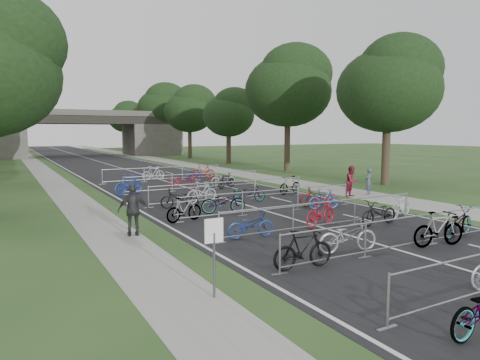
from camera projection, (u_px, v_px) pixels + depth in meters
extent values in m
cube|color=black|center=(100.00, 162.00, 53.73)|extent=(11.00, 140.00, 0.01)
cube|color=gray|center=(161.00, 160.00, 57.61)|extent=(3.00, 140.00, 0.01)
cube|color=gray|center=(34.00, 164.00, 50.09)|extent=(2.00, 140.00, 0.01)
cube|color=silver|center=(100.00, 162.00, 53.73)|extent=(0.12, 140.00, 0.00)
cube|color=#474440|center=(152.00, 140.00, 72.04)|extent=(8.00, 8.00, 5.00)
cube|color=black|center=(79.00, 120.00, 66.12)|extent=(30.00, 8.00, 1.20)
cube|color=#474440|center=(83.00, 113.00, 62.71)|extent=(30.00, 0.40, 0.90)
cube|color=#474440|center=(75.00, 114.00, 69.30)|extent=(30.00, 0.40, 0.90)
cylinder|color=#4C4C51|center=(214.00, 266.00, 9.58)|extent=(0.06, 0.06, 1.50)
cube|color=white|center=(214.00, 231.00, 9.49)|extent=(0.45, 0.04, 0.55)
cylinder|color=#33261C|center=(386.00, 153.00, 30.30)|extent=(0.56, 0.56, 4.48)
ellipsoid|color=black|center=(388.00, 90.00, 29.81)|extent=(7.17, 7.17, 5.88)
sphere|color=black|center=(401.00, 69.00, 29.51)|extent=(5.73, 5.73, 5.73)
sphere|color=black|center=(377.00, 104.00, 30.10)|extent=(4.66, 4.66, 4.66)
cylinder|color=#33261C|center=(287.00, 145.00, 40.67)|extent=(0.56, 0.56, 5.11)
ellipsoid|color=black|center=(288.00, 91.00, 40.11)|extent=(8.18, 8.18, 6.70)
sphere|color=black|center=(296.00, 73.00, 39.79)|extent=(6.54, 6.54, 6.54)
sphere|color=black|center=(280.00, 102.00, 40.42)|extent=(5.31, 5.31, 5.31)
cylinder|color=#33261C|center=(229.00, 147.00, 51.15)|extent=(0.56, 0.56, 3.85)
ellipsoid|color=black|center=(229.00, 116.00, 50.73)|extent=(6.16, 6.16, 5.05)
sphere|color=black|center=(235.00, 105.00, 50.45)|extent=(4.93, 4.93, 4.93)
sphere|color=black|center=(223.00, 122.00, 51.01)|extent=(4.00, 4.00, 4.00)
cylinder|color=#33261C|center=(190.00, 143.00, 61.52)|extent=(0.56, 0.56, 4.48)
ellipsoid|color=black|center=(190.00, 112.00, 61.03)|extent=(7.17, 7.17, 5.88)
sphere|color=black|center=(195.00, 102.00, 60.73)|extent=(5.73, 5.73, 5.73)
sphere|color=black|center=(185.00, 118.00, 61.33)|extent=(4.66, 4.66, 4.66)
cylinder|color=#33261C|center=(162.00, 139.00, 71.90)|extent=(0.56, 0.56, 5.11)
ellipsoid|color=black|center=(162.00, 109.00, 71.34)|extent=(8.18, 8.18, 6.70)
sphere|color=black|center=(166.00, 99.00, 71.01)|extent=(6.54, 6.54, 6.54)
sphere|color=black|center=(158.00, 115.00, 71.64)|extent=(5.31, 5.31, 5.31)
cylinder|color=#33261C|center=(142.00, 142.00, 82.37)|extent=(0.56, 0.56, 3.85)
ellipsoid|color=black|center=(141.00, 122.00, 81.95)|extent=(6.16, 6.16, 5.05)
sphere|color=black|center=(145.00, 115.00, 81.67)|extent=(4.93, 4.93, 4.93)
sphere|color=black|center=(138.00, 126.00, 82.23)|extent=(4.00, 4.00, 4.00)
cylinder|color=#33261C|center=(126.00, 139.00, 92.75)|extent=(0.56, 0.56, 4.48)
ellipsoid|color=black|center=(125.00, 119.00, 92.26)|extent=(7.17, 7.17, 5.88)
sphere|color=black|center=(129.00, 112.00, 91.96)|extent=(5.73, 5.73, 5.73)
sphere|color=black|center=(123.00, 123.00, 92.55)|extent=(4.66, 4.66, 4.66)
cylinder|color=#96999E|center=(388.00, 301.00, 8.07)|extent=(0.05, 0.05, 1.10)
cube|color=#96999E|center=(387.00, 328.00, 8.13)|extent=(0.50, 0.08, 0.03)
cylinder|color=#96999E|center=(401.00, 218.00, 13.37)|extent=(9.20, 0.04, 0.04)
cylinder|color=#96999E|center=(400.00, 245.00, 13.47)|extent=(9.20, 0.04, 0.04)
cylinder|color=#96999E|center=(280.00, 254.00, 11.19)|extent=(0.05, 0.05, 1.10)
cube|color=#96999E|center=(280.00, 274.00, 11.25)|extent=(0.50, 0.08, 0.03)
cylinder|color=#96999E|center=(365.00, 240.00, 12.68)|extent=(0.05, 0.05, 1.10)
cube|color=#96999E|center=(365.00, 257.00, 12.74)|extent=(0.50, 0.08, 0.03)
cylinder|color=#96999E|center=(433.00, 228.00, 14.17)|extent=(0.05, 0.05, 1.10)
cube|color=#96999E|center=(432.00, 244.00, 14.23)|extent=(0.50, 0.08, 0.03)
cylinder|color=#96999E|center=(325.00, 202.00, 16.49)|extent=(9.20, 0.04, 0.04)
cylinder|color=#96999E|center=(325.00, 224.00, 16.59)|extent=(9.20, 0.04, 0.04)
cylinder|color=#96999E|center=(219.00, 227.00, 14.32)|extent=(0.05, 0.05, 1.10)
cube|color=#96999E|center=(219.00, 243.00, 14.38)|extent=(0.50, 0.08, 0.03)
cylinder|color=#96999E|center=(293.00, 218.00, 15.80)|extent=(0.05, 0.05, 1.10)
cube|color=#96999E|center=(293.00, 233.00, 15.86)|extent=(0.50, 0.08, 0.03)
cylinder|color=#96999E|center=(355.00, 211.00, 17.29)|extent=(0.05, 0.05, 1.10)
cube|color=#96999E|center=(354.00, 224.00, 17.35)|extent=(0.50, 0.08, 0.03)
cylinder|color=#96999E|center=(406.00, 205.00, 18.78)|extent=(0.05, 0.05, 1.10)
cube|color=#96999E|center=(406.00, 217.00, 18.84)|extent=(0.50, 0.08, 0.03)
cylinder|color=#96999E|center=(271.00, 190.00, 19.79)|extent=(9.20, 0.04, 0.04)
cylinder|color=#96999E|center=(271.00, 209.00, 19.88)|extent=(9.20, 0.04, 0.04)
cylinder|color=#96999E|center=(178.00, 210.00, 17.61)|extent=(0.05, 0.05, 1.10)
cube|color=#96999E|center=(178.00, 222.00, 17.67)|extent=(0.50, 0.08, 0.03)
cylinder|color=#96999E|center=(242.00, 204.00, 19.10)|extent=(0.05, 0.05, 1.10)
cube|color=#96999E|center=(242.00, 215.00, 19.16)|extent=(0.50, 0.08, 0.03)
cylinder|color=#96999E|center=(298.00, 198.00, 20.59)|extent=(0.05, 0.05, 1.10)
cube|color=#96999E|center=(298.00, 209.00, 20.65)|extent=(0.50, 0.08, 0.03)
cylinder|color=#96999E|center=(346.00, 194.00, 22.07)|extent=(0.05, 0.05, 1.10)
cube|color=#96999E|center=(345.00, 204.00, 22.13)|extent=(0.50, 0.08, 0.03)
cylinder|color=#96999E|center=(231.00, 182.00, 23.26)|extent=(9.20, 0.04, 0.04)
cylinder|color=#96999E|center=(231.00, 197.00, 23.35)|extent=(9.20, 0.04, 0.04)
cylinder|color=#96999E|center=(149.00, 197.00, 21.08)|extent=(0.05, 0.05, 1.10)
cube|color=#96999E|center=(149.00, 208.00, 21.14)|extent=(0.50, 0.08, 0.03)
cylinder|color=#96999E|center=(205.00, 193.00, 22.57)|extent=(0.05, 0.05, 1.10)
cube|color=#96999E|center=(205.00, 203.00, 22.63)|extent=(0.50, 0.08, 0.03)
cylinder|color=#96999E|center=(255.00, 189.00, 24.06)|extent=(0.05, 0.05, 1.10)
cube|color=#96999E|center=(255.00, 198.00, 24.12)|extent=(0.50, 0.08, 0.03)
cylinder|color=#96999E|center=(299.00, 186.00, 25.54)|extent=(0.05, 0.05, 1.10)
cube|color=#96999E|center=(298.00, 194.00, 25.60)|extent=(0.50, 0.08, 0.03)
cylinder|color=#96999E|center=(194.00, 174.00, 27.59)|extent=(9.20, 0.04, 0.04)
cylinder|color=#96999E|center=(195.00, 187.00, 27.69)|extent=(9.20, 0.04, 0.04)
cylinder|color=#96999E|center=(123.00, 186.00, 25.42)|extent=(0.05, 0.05, 1.10)
cube|color=#96999E|center=(123.00, 195.00, 25.48)|extent=(0.50, 0.08, 0.03)
cylinder|color=#96999E|center=(172.00, 183.00, 26.91)|extent=(0.05, 0.05, 1.10)
cube|color=#96999E|center=(172.00, 191.00, 26.97)|extent=(0.50, 0.08, 0.03)
cylinder|color=#96999E|center=(216.00, 180.00, 28.39)|extent=(0.05, 0.05, 1.10)
cube|color=#96999E|center=(216.00, 188.00, 28.45)|extent=(0.50, 0.08, 0.03)
cylinder|color=#96999E|center=(255.00, 178.00, 29.88)|extent=(0.05, 0.05, 1.10)
cube|color=#96999E|center=(255.00, 185.00, 29.94)|extent=(0.50, 0.08, 0.03)
cylinder|color=#96999E|center=(164.00, 167.00, 32.80)|extent=(9.20, 0.04, 0.04)
cylinder|color=#96999E|center=(164.00, 178.00, 32.89)|extent=(9.20, 0.04, 0.04)
cylinder|color=#96999E|center=(102.00, 177.00, 30.62)|extent=(0.05, 0.05, 1.10)
cube|color=#96999E|center=(102.00, 184.00, 30.68)|extent=(0.50, 0.08, 0.03)
cylinder|color=#96999E|center=(144.00, 175.00, 32.11)|extent=(0.05, 0.05, 1.10)
cube|color=#96999E|center=(144.00, 182.00, 32.17)|extent=(0.50, 0.08, 0.03)
cylinder|color=#96999E|center=(182.00, 173.00, 33.60)|extent=(0.05, 0.05, 1.10)
cube|color=#96999E|center=(182.00, 180.00, 33.66)|extent=(0.50, 0.08, 0.03)
cylinder|color=#96999E|center=(217.00, 171.00, 35.08)|extent=(0.05, 0.05, 1.10)
cube|color=#96999E|center=(217.00, 178.00, 35.14)|extent=(0.50, 0.08, 0.03)
imported|color=black|center=(303.00, 250.00, 11.62)|extent=(1.87, 0.70, 1.10)
imported|color=gray|center=(348.00, 236.00, 13.21)|extent=(2.10, 1.07, 1.05)
imported|color=#96999E|center=(439.00, 229.00, 13.89)|extent=(2.03, 0.94, 1.18)
imported|color=#96999E|center=(458.00, 222.00, 15.23)|extent=(2.12, 1.06, 1.07)
imported|color=navy|center=(251.00, 225.00, 15.09)|extent=(1.81, 0.81, 0.92)
imported|color=maroon|center=(321.00, 212.00, 16.85)|extent=(2.01, 1.06, 1.16)
imported|color=black|center=(379.00, 213.00, 17.16)|extent=(1.96, 0.77, 1.01)
imported|color=#B9BBC2|center=(401.00, 206.00, 18.67)|extent=(1.77, 0.91, 1.03)
imported|color=#96999E|center=(184.00, 209.00, 17.79)|extent=(1.81, 0.87, 1.05)
imported|color=#96999E|center=(223.00, 202.00, 19.65)|extent=(2.17, 1.21, 1.08)
imported|color=#1D50A0|center=(324.00, 199.00, 20.72)|extent=(1.69, 0.74, 0.98)
imported|color=maroon|center=(319.00, 197.00, 21.25)|extent=(2.07, 1.51, 1.04)
imported|color=black|center=(180.00, 199.00, 20.93)|extent=(1.97, 1.08, 0.98)
imported|color=#A8A7AF|center=(202.00, 192.00, 22.49)|extent=(1.97, 0.92, 1.14)
imported|color=#96999E|center=(249.00, 193.00, 22.98)|extent=(1.81, 1.05, 0.90)
imported|color=#96999E|center=(290.00, 185.00, 25.80)|extent=(1.87, 0.91, 1.09)
imported|color=#1B3895|center=(129.00, 185.00, 25.42)|extent=(2.11, 1.42, 1.24)
imported|color=maroon|center=(183.00, 181.00, 28.38)|extent=(2.06, 1.46, 1.03)
imported|color=black|center=(227.00, 181.00, 28.41)|extent=(1.70, 1.02, 0.99)
imported|color=#999AA0|center=(223.00, 179.00, 29.81)|extent=(1.87, 0.65, 0.98)
imported|color=#A5A5AD|center=(153.00, 173.00, 33.40)|extent=(1.88, 0.69, 1.11)
imported|color=navy|center=(194.00, 174.00, 33.19)|extent=(1.92, 1.53, 0.98)
imported|color=maroon|center=(203.00, 172.00, 34.45)|extent=(1.95, 1.25, 1.14)
imported|color=#3A4657|center=(368.00, 182.00, 25.51)|extent=(0.69, 0.60, 1.58)
imported|color=maroon|center=(352.00, 181.00, 24.72)|extent=(0.99, 0.84, 1.78)
imported|color=#28282B|center=(133.00, 210.00, 15.34)|extent=(1.16, 0.66, 1.86)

